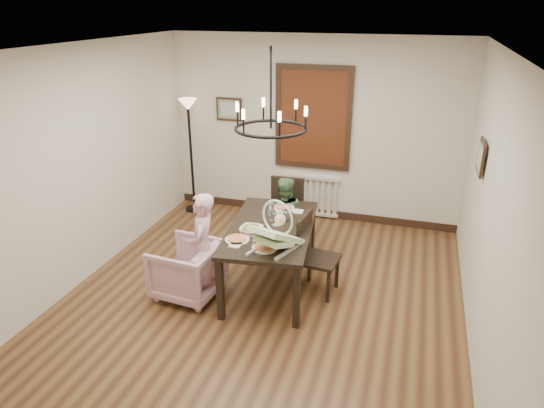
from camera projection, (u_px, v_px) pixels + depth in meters
The scene contains 17 objects.
room_shell at pixel (272, 175), 5.47m from camera, with size 4.51×5.00×2.81m.
dining_table at pixel (271, 233), 5.68m from camera, with size 1.14×1.78×0.79m.
chair_far at pixel (283, 218), 6.52m from camera, with size 0.46×0.46×1.04m, color black, non-canonical shape.
chair_right at pixel (319, 255), 5.63m from camera, with size 0.43×0.43×0.97m, color black, non-canonical shape.
armchair at pixel (187, 270), 5.63m from camera, with size 0.70×0.72×0.66m, color beige.
elderly_woman at pixel (203, 256), 5.51m from camera, with size 0.39×0.26×1.07m, color pink.
seated_man at pixel (284, 224), 6.45m from camera, with size 0.46×0.36×0.94m, color #4A7646.
baby_bouncer at pixel (276, 233), 5.06m from camera, with size 0.41×0.57×0.37m, color beige, non-canonical shape.
salad_bowl at pixel (251, 229), 5.49m from camera, with size 0.31×0.31×0.08m, color white.
pizza_platter at pixel (253, 230), 5.51m from camera, with size 0.30×0.30×0.04m, color tan.
drinking_glass at pixel (270, 215), 5.77m from camera, with size 0.07×0.07×0.13m, color silver.
window_blinds at pixel (313, 118), 7.24m from camera, with size 1.00×0.03×1.40m, color #5B2F12.
radiator at pixel (311, 195), 7.74m from camera, with size 0.92×0.12×0.62m, color silver, non-canonical shape.
picture_back at pixel (229, 109), 7.60m from camera, with size 0.42×0.03×0.36m, color black.
picture_right at pixel (481, 157), 5.25m from camera, with size 0.42×0.03×0.36m, color black.
floor_lamp at pixel (191, 158), 7.75m from camera, with size 0.30×0.30×1.80m, color black, non-canonical shape.
chandelier at pixel (271, 128), 5.20m from camera, with size 0.80×0.80×0.04m, color black.
Camera 1 is at (1.52, -4.58, 3.21)m, focal length 32.00 mm.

